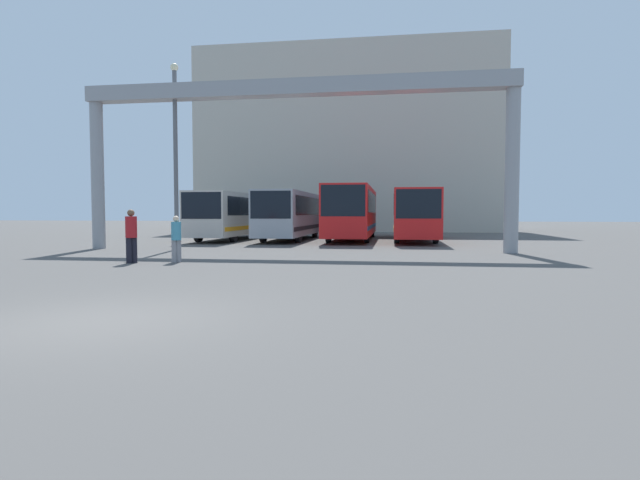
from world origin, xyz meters
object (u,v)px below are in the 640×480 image
at_px(bus_slot_0, 231,213).
at_px(pedestrian_near_right, 176,238).
at_px(bus_slot_1, 291,213).
at_px(pedestrian_mid_right, 131,235).
at_px(lamp_post, 176,149).
at_px(bus_slot_3, 414,212).
at_px(bus_slot_2, 353,210).

xyz_separation_m(bus_slot_0, pedestrian_near_right, (2.92, -14.62, -0.85)).
xyz_separation_m(bus_slot_1, pedestrian_mid_right, (-2.36, -15.51, -0.76)).
relative_size(bus_slot_0, lamp_post, 1.17).
bearing_deg(pedestrian_near_right, pedestrian_mid_right, -12.10).
bearing_deg(pedestrian_near_right, bus_slot_1, -126.69).
height_order(bus_slot_3, pedestrian_near_right, bus_slot_3).
relative_size(bus_slot_3, pedestrian_mid_right, 6.67).
bearing_deg(bus_slot_0, pedestrian_mid_right, -84.22).
xyz_separation_m(bus_slot_2, pedestrian_mid_right, (-6.25, -16.26, -0.93)).
xyz_separation_m(bus_slot_3, lamp_post, (-11.38, -9.89, 2.93)).
distance_m(bus_slot_0, bus_slot_1, 3.91).
bearing_deg(pedestrian_mid_right, pedestrian_near_right, 153.81).
xyz_separation_m(bus_slot_0, bus_slot_1, (3.89, 0.36, 0.03)).
relative_size(bus_slot_2, lamp_post, 1.43).
xyz_separation_m(pedestrian_near_right, lamp_post, (-2.63, 5.81, 3.83)).
relative_size(bus_slot_2, pedestrian_mid_right, 6.71).
bearing_deg(pedestrian_near_right, bus_slot_2, -140.15).
relative_size(bus_slot_1, bus_slot_2, 0.88).
bearing_deg(pedestrian_mid_right, bus_slot_2, -158.08).
bearing_deg(lamp_post, pedestrian_near_right, -65.66).
relative_size(bus_slot_0, bus_slot_1, 0.93).
height_order(bus_slot_0, pedestrian_near_right, bus_slot_0).
bearing_deg(bus_slot_3, lamp_post, -139.00).
distance_m(bus_slot_3, lamp_post, 15.36).
bearing_deg(lamp_post, bus_slot_3, 41.00).
distance_m(bus_slot_1, lamp_post, 10.29).
bearing_deg(bus_slot_3, bus_slot_0, -174.74).
xyz_separation_m(pedestrian_mid_right, lamp_post, (-1.24, 6.33, 3.72)).
relative_size(bus_slot_0, pedestrian_near_right, 6.25).
bearing_deg(pedestrian_mid_right, bus_slot_1, -145.70).
xyz_separation_m(bus_slot_0, bus_slot_3, (11.67, 1.07, 0.05)).
bearing_deg(pedestrian_near_right, bus_slot_0, -111.69).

